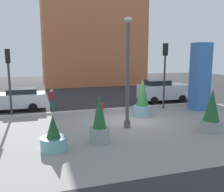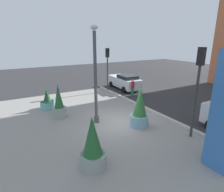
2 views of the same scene
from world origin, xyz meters
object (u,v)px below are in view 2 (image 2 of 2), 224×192
(potted_plant_near_right, at_px, (140,110))
(traffic_light_far_side, at_px, (107,63))
(potted_plant_curbside, at_px, (48,102))
(car_intersection, at_px, (124,81))
(potted_plant_near_left, at_px, (59,104))
(pedestrian_by_curb, at_px, (133,87))
(fire_hydrant, at_px, (139,105))
(potted_plant_by_pillar, at_px, (93,146))
(traffic_light_corner, at_px, (198,79))
(lamp_post, at_px, (95,78))

(potted_plant_near_right, relative_size, traffic_light_far_side, 0.58)
(potted_plant_curbside, xyz_separation_m, car_intersection, (-2.23, 8.76, 0.27))
(potted_plant_near_right, distance_m, traffic_light_far_side, 8.88)
(potted_plant_near_right, height_order, potted_plant_near_left, potted_plant_near_right)
(traffic_light_far_side, xyz_separation_m, pedestrian_by_curb, (2.71, 1.28, -2.13))
(potted_plant_curbside, relative_size, fire_hydrant, 2.14)
(potted_plant_curbside, bearing_deg, fire_hydrant, 58.58)
(potted_plant_near_right, height_order, pedestrian_by_curb, potted_plant_near_right)
(potted_plant_by_pillar, bearing_deg, potted_plant_near_right, 117.44)
(potted_plant_by_pillar, distance_m, fire_hydrant, 7.50)
(potted_plant_near_left, bearing_deg, pedestrian_by_curb, 102.64)
(traffic_light_corner, relative_size, traffic_light_far_side, 1.10)
(potted_plant_near_left, distance_m, traffic_light_far_side, 7.94)
(traffic_light_far_side, height_order, pedestrian_by_curb, traffic_light_far_side)
(car_intersection, relative_size, pedestrian_by_curb, 2.87)
(potted_plant_near_left, distance_m, car_intersection, 9.46)
(potted_plant_curbside, relative_size, pedestrian_by_curb, 0.99)
(lamp_post, relative_size, potted_plant_curbside, 3.80)
(potted_plant_near_right, bearing_deg, fire_hydrant, 142.46)
(fire_hydrant, relative_size, traffic_light_far_side, 0.17)
(potted_plant_curbside, height_order, car_intersection, car_intersection)
(fire_hydrant, bearing_deg, potted_plant_by_pillar, -52.92)
(lamp_post, relative_size, traffic_light_corner, 1.24)
(pedestrian_by_curb, bearing_deg, potted_plant_near_right, -32.24)
(potted_plant_near_right, xyz_separation_m, potted_plant_near_left, (-3.96, -3.98, -0.17))
(potted_plant_by_pillar, xyz_separation_m, car_intersection, (-10.50, 8.56, -0.15))
(lamp_post, relative_size, potted_plant_by_pillar, 2.61)
(car_intersection, bearing_deg, lamp_post, -45.11)
(potted_plant_near_right, relative_size, pedestrian_by_curb, 1.60)
(fire_hydrant, bearing_deg, lamp_post, -82.92)
(potted_plant_near_left, distance_m, traffic_light_corner, 8.95)
(fire_hydrant, bearing_deg, car_intersection, 156.57)
(car_intersection, distance_m, pedestrian_by_curb, 2.82)
(traffic_light_corner, height_order, car_intersection, traffic_light_corner)
(potted_plant_curbside, height_order, traffic_light_corner, traffic_light_corner)
(potted_plant_near_right, xyz_separation_m, traffic_light_far_side, (-8.37, 2.29, 1.92))
(traffic_light_corner, distance_m, traffic_light_far_side, 10.92)
(potted_plant_curbside, bearing_deg, traffic_light_corner, 35.08)
(fire_hydrant, bearing_deg, traffic_light_far_side, 175.39)
(potted_plant_near_right, height_order, traffic_light_far_side, traffic_light_far_side)
(lamp_post, distance_m, fire_hydrant, 4.72)
(potted_plant_near_left, relative_size, car_intersection, 0.51)
(potted_plant_by_pillar, relative_size, car_intersection, 0.50)
(traffic_light_corner, distance_m, car_intersection, 11.47)
(potted_plant_near_right, relative_size, fire_hydrant, 3.45)
(potted_plant_curbside, distance_m, car_intersection, 9.04)
(potted_plant_by_pillar, distance_m, pedestrian_by_curb, 10.99)
(potted_plant_near_right, distance_m, potted_plant_by_pillar, 4.69)
(potted_plant_near_left, relative_size, pedestrian_by_curb, 1.46)
(lamp_post, bearing_deg, traffic_light_far_side, 145.97)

